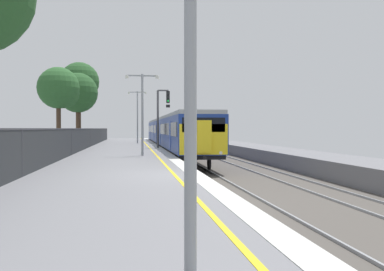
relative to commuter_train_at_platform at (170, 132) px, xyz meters
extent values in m
cube|color=slate|center=(-4.60, -28.46, -1.77)|extent=(6.40, 110.00, 1.00)
cube|color=silver|center=(-1.70, -28.46, -1.26)|extent=(0.60, 110.00, 0.01)
cube|color=yellow|center=(-2.45, -28.46, -1.26)|extent=(0.12, 110.00, 0.01)
cube|color=#4C4742|center=(4.10, -28.46, -2.37)|extent=(11.00, 110.00, 0.20)
cube|color=gray|center=(-0.71, -28.46, -2.23)|extent=(0.07, 110.00, 0.08)
cube|color=gray|center=(0.72, -28.46, -2.23)|extent=(0.07, 110.00, 0.08)
cube|color=gray|center=(3.29, -28.46, -2.23)|extent=(0.07, 110.00, 0.08)
cube|color=gray|center=(4.72, -28.46, -2.23)|extent=(0.07, 110.00, 0.08)
cube|color=navy|center=(0.00, -10.24, 0.00)|extent=(2.80, 19.99, 2.30)
cube|color=black|center=(0.00, -10.24, -1.27)|extent=(2.64, 19.39, 0.25)
cube|color=#93999E|center=(0.00, -10.24, 1.27)|extent=(2.68, 19.99, 0.24)
cube|color=black|center=(-1.41, -10.24, 0.30)|extent=(0.02, 18.39, 0.84)
cube|color=#1D3A98|center=(-1.41, -15.23, -0.10)|extent=(0.03, 1.10, 1.90)
cube|color=#1D3A98|center=(-1.41, -5.24, -0.10)|extent=(0.03, 1.10, 1.90)
cylinder|color=black|center=(-0.78, -17.63, -1.77)|extent=(0.12, 0.84, 0.84)
cylinder|color=black|center=(0.78, -17.63, -1.77)|extent=(0.12, 0.84, 0.84)
cylinder|color=black|center=(-0.78, -2.84, -1.77)|extent=(0.12, 0.84, 0.84)
cylinder|color=black|center=(0.78, -2.84, -1.77)|extent=(0.12, 0.84, 0.84)
cube|color=navy|center=(0.00, 10.36, 0.00)|extent=(2.80, 19.99, 2.30)
cube|color=black|center=(0.00, 10.36, -1.27)|extent=(2.64, 19.39, 0.25)
cube|color=#93999E|center=(0.00, 10.36, 1.27)|extent=(2.68, 19.99, 0.24)
cube|color=black|center=(-1.41, 10.36, 0.30)|extent=(0.02, 18.39, 0.84)
cube|color=#1D3A98|center=(-1.41, 5.36, -0.10)|extent=(0.03, 1.10, 1.90)
cube|color=#1D3A98|center=(-1.41, 15.35, -0.10)|extent=(0.03, 1.10, 1.90)
cylinder|color=black|center=(-0.78, 2.96, -1.77)|extent=(0.12, 0.84, 0.84)
cylinder|color=black|center=(0.78, 2.96, -1.77)|extent=(0.12, 0.84, 0.84)
cylinder|color=black|center=(-0.78, 17.75, -1.77)|extent=(0.12, 0.84, 0.84)
cylinder|color=black|center=(0.78, 17.75, -1.77)|extent=(0.12, 0.84, 0.84)
cube|color=yellow|center=(0.00, -20.19, -0.25)|extent=(2.70, 0.10, 1.70)
cube|color=black|center=(0.00, -20.20, 0.55)|extent=(2.40, 0.08, 0.80)
cube|color=yellow|center=(0.00, -20.33, -0.10)|extent=(0.80, 0.24, 1.80)
cylinder|color=white|center=(-0.95, -20.25, -1.00)|extent=(0.18, 0.06, 0.18)
cylinder|color=white|center=(0.95, -20.25, -1.00)|extent=(0.18, 0.06, 0.18)
cylinder|color=black|center=(0.00, -20.48, -1.25)|extent=(0.20, 0.35, 0.20)
cube|color=black|center=(0.00, 10.36, 1.52)|extent=(0.60, 0.90, 0.20)
cylinder|color=#47474C|center=(-1.75, -7.74, 1.13)|extent=(0.18, 0.18, 4.80)
cube|color=#47474C|center=(-1.30, -7.74, 3.53)|extent=(0.90, 0.12, 0.12)
cube|color=black|center=(-0.90, -7.74, 2.98)|extent=(0.28, 0.20, 1.00)
cylinder|color=black|center=(-0.90, -7.86, 3.30)|extent=(0.16, 0.04, 0.16)
cylinder|color=black|center=(-0.90, -7.86, 2.98)|extent=(0.16, 0.04, 0.16)
cylinder|color=#19D83F|center=(-0.90, -7.86, 2.66)|extent=(0.16, 0.04, 0.16)
cube|color=black|center=(-0.90, -7.74, 2.23)|extent=(0.32, 0.16, 0.24)
cylinder|color=#93999E|center=(-3.29, -38.55, 1.53)|extent=(0.14, 0.14, 5.59)
cylinder|color=#93999E|center=(-3.29, -17.75, 1.16)|extent=(0.14, 0.14, 4.86)
cube|color=#93999E|center=(-2.84, -17.75, 3.49)|extent=(0.90, 0.08, 0.08)
cylinder|color=silver|center=(-2.39, -17.75, 3.41)|extent=(0.20, 0.20, 0.18)
cube|color=#93999E|center=(-3.74, -17.75, 3.49)|extent=(0.90, 0.08, 0.08)
cylinder|color=silver|center=(-4.19, -17.75, 3.41)|extent=(0.20, 0.20, 0.18)
cylinder|color=#93999E|center=(-3.29, 3.04, 1.55)|extent=(0.14, 0.14, 5.64)
cube|color=#93999E|center=(-2.84, 3.04, 4.27)|extent=(0.90, 0.08, 0.08)
cylinder|color=silver|center=(-2.39, 3.04, 4.19)|extent=(0.20, 0.20, 0.18)
cube|color=#93999E|center=(-3.74, 3.04, 4.27)|extent=(0.90, 0.08, 0.08)
cylinder|color=silver|center=(-4.19, 3.04, 4.19)|extent=(0.20, 0.20, 0.18)
cube|color=#282B2D|center=(-7.55, -28.46, -0.47)|extent=(0.03, 99.00, 1.60)
cube|color=#38383D|center=(-7.55, -28.46, 0.33)|extent=(0.06, 99.00, 0.06)
cylinder|color=#38383D|center=(-7.55, -28.46, -0.47)|extent=(0.07, 0.07, 1.60)
cylinder|color=#38383D|center=(-7.55, -16.77, -0.47)|extent=(0.07, 0.07, 1.60)
cylinder|color=#38383D|center=(-7.55, -5.08, -0.47)|extent=(0.07, 0.07, 1.60)
cylinder|color=#38383D|center=(-7.55, 6.60, -0.47)|extent=(0.07, 0.07, 1.60)
cylinder|color=#38383D|center=(-7.55, 18.29, -0.47)|extent=(0.07, 0.07, 1.60)
cylinder|color=#473323|center=(-9.72, -8.01, 0.71)|extent=(0.37, 0.37, 3.95)
sphere|color=#285628|center=(-9.72, -8.01, 3.61)|extent=(3.34, 3.34, 3.34)
sphere|color=#285628|center=(-9.32, -7.80, 3.19)|extent=(2.41, 2.41, 2.41)
cylinder|color=#473323|center=(-9.25, 0.45, 0.78)|extent=(0.40, 0.40, 4.10)
sphere|color=#234C23|center=(-9.25, 0.45, 3.93)|extent=(3.99, 3.99, 3.99)
sphere|color=#234C23|center=(-9.09, 0.12, 3.43)|extent=(2.89, 2.89, 2.89)
cylinder|color=#473323|center=(-9.74, 6.11, 1.58)|extent=(0.30, 0.30, 5.69)
sphere|color=#234C23|center=(-9.74, 6.11, 5.64)|extent=(4.40, 4.40, 4.40)
sphere|color=#234C23|center=(-9.91, 5.98, 5.09)|extent=(2.87, 2.87, 2.87)
camera|label=1|loc=(-3.93, -43.15, 0.36)|focal=39.64mm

